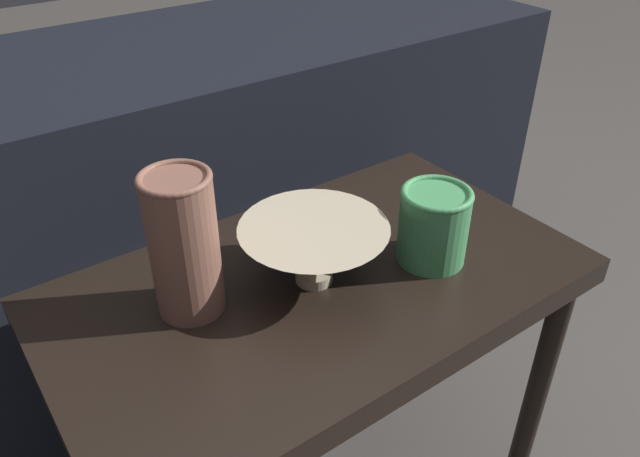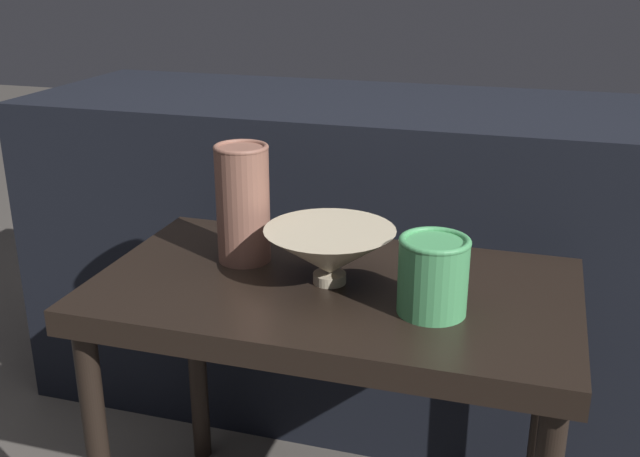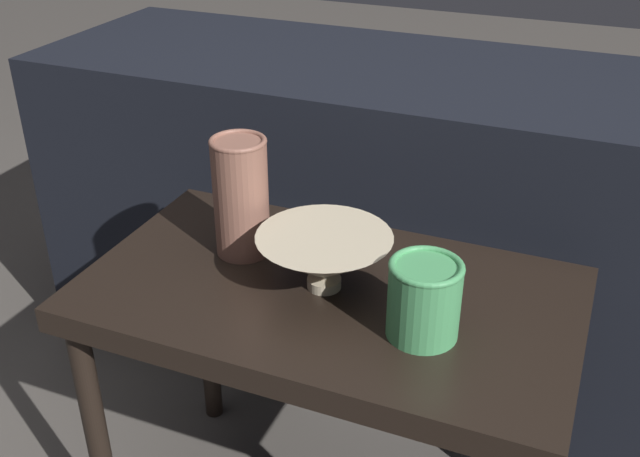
# 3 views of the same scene
# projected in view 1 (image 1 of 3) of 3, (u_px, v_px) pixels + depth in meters

# --- Properties ---
(table) EXTENTS (0.73, 0.42, 0.51)m
(table) POSITION_uv_depth(u_px,v_px,m) (318.00, 313.00, 0.89)
(table) COLOR black
(table) RESTS_ON ground_plane
(couch_backdrop) EXTENTS (1.60, 0.50, 0.69)m
(couch_backdrop) POSITION_uv_depth(u_px,v_px,m) (174.00, 215.00, 1.29)
(couch_backdrop) COLOR black
(couch_backdrop) RESTS_ON ground_plane
(bowl) EXTENTS (0.20, 0.20, 0.09)m
(bowl) POSITION_uv_depth(u_px,v_px,m) (313.00, 250.00, 0.82)
(bowl) COLOR #C1B293
(bowl) RESTS_ON table
(vase_textured_left) EXTENTS (0.09, 0.09, 0.19)m
(vase_textured_left) POSITION_uv_depth(u_px,v_px,m) (184.00, 244.00, 0.75)
(vase_textured_left) COLOR brown
(vase_textured_left) RESTS_ON table
(vase_colorful_right) EXTENTS (0.10, 0.10, 0.11)m
(vase_colorful_right) POSITION_uv_depth(u_px,v_px,m) (434.00, 224.00, 0.86)
(vase_colorful_right) COLOR #47995B
(vase_colorful_right) RESTS_ON table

